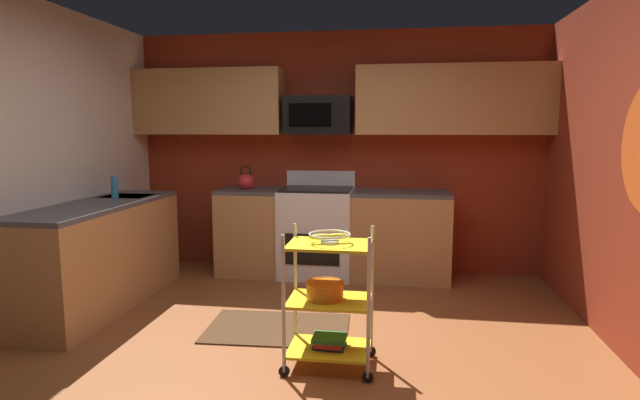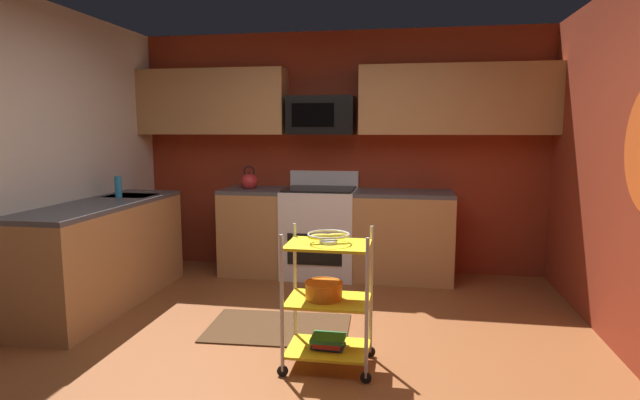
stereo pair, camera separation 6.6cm
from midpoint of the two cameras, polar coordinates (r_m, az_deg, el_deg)
name	(u,v)px [view 2 (the right image)]	position (r m, az deg, el deg)	size (l,w,h in m)	color
floor	(292,364)	(3.63, -2.60, -17.80)	(4.40, 4.80, 0.04)	brown
wall_back	(340,153)	(5.68, 2.53, 5.29)	(4.52, 0.06, 2.60)	maroon
counter_run	(243,241)	(5.11, -8.21, -4.52)	(3.42, 2.49, 0.92)	#B27F4C
oven_range	(320,231)	(5.48, 0.34, -3.46)	(0.76, 0.65, 1.10)	white
upper_cabinets	(341,101)	(5.48, 2.70, 10.95)	(4.40, 0.33, 0.70)	#B27F4C
microwave	(322,115)	(5.48, 0.52, 9.39)	(0.70, 0.39, 0.40)	black
rolling_cart	(328,300)	(3.39, 1.50, -11.08)	(0.60, 0.40, 0.91)	silver
fruit_bowl	(329,236)	(3.27, 1.53, -4.05)	(0.27, 0.27, 0.07)	silver
mixing_bowl_large	(324,290)	(3.37, 0.98, -9.99)	(0.25, 0.25, 0.11)	orange
book_stack	(328,341)	(3.49, 1.49, -15.47)	(0.22, 0.18, 0.08)	#1E4C8C
kettle	(249,181)	(5.57, -7.53, 2.06)	(0.21, 0.18, 0.26)	red
dish_soap_bottle	(118,187)	(5.14, -21.20, 1.37)	(0.06, 0.06, 0.20)	#2D8CBF
floor_rug	(278,328)	(4.16, -4.19, -14.01)	(1.10, 0.70, 0.01)	#472D19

